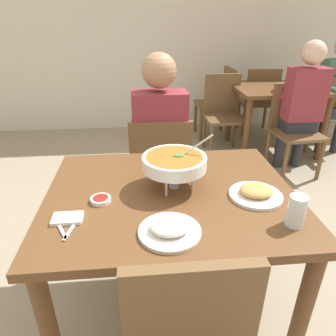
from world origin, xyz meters
The scene contains 20 objects.
ground_plane centered at (0.00, 0.00, 0.00)m, with size 16.00×16.00×0.00m, color gray.
cafe_rear_partition centered at (0.00, 3.22, 1.50)m, with size 10.00×0.10×3.00m, color beige.
dining_table_main centered at (0.00, 0.00, 0.65)m, with size 1.16×0.92×0.77m.
chair_diner_main centered at (0.00, 0.75, 0.51)m, with size 0.44×0.44×0.90m.
diner_main centered at (0.00, 0.78, 0.75)m, with size 0.40×0.45×1.31m.
curry_bowl centered at (0.02, 0.05, 0.90)m, with size 0.33×0.30×0.26m.
rice_plate centered at (-0.04, -0.30, 0.79)m, with size 0.24×0.24×0.06m.
appetizer_plate centered at (0.38, -0.08, 0.79)m, with size 0.24×0.24×0.06m.
sauce_dish centered at (-0.32, -0.05, 0.78)m, with size 0.09×0.09×0.02m.
napkin_folded centered at (-0.44, -0.18, 0.78)m, with size 0.12×0.08×0.02m, color white.
fork_utensil centered at (-0.46, -0.23, 0.77)m, with size 0.01×0.17×0.01m, color silver.
spoon_utensil centered at (-0.41, -0.23, 0.77)m, with size 0.01×0.17×0.01m, color silver.
drink_glass centered at (0.46, -0.30, 0.83)m, with size 0.07×0.07×0.13m.
dining_table_far centered at (1.46, 2.18, 0.63)m, with size 1.00×0.80×0.77m.
chair_bg_left centered at (1.42, 1.64, 0.51)m, with size 0.47×0.47×0.90m.
chair_bg_middle centered at (2.05, 2.12, 0.51)m, with size 0.47×0.47×0.90m.
chair_bg_right centered at (0.85, 2.22, 0.51)m, with size 0.44×0.44×0.90m.
chair_bg_corner centered at (0.94, 2.73, 0.51)m, with size 0.45×0.45×0.90m.
chair_bg_window centered at (1.46, 2.69, 0.51)m, with size 0.48×0.48×0.90m.
patron_bg_left centered at (1.46, 1.63, 0.75)m, with size 0.40×0.45×1.31m.
Camera 1 is at (-0.13, -1.23, 1.52)m, focal length 32.88 mm.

